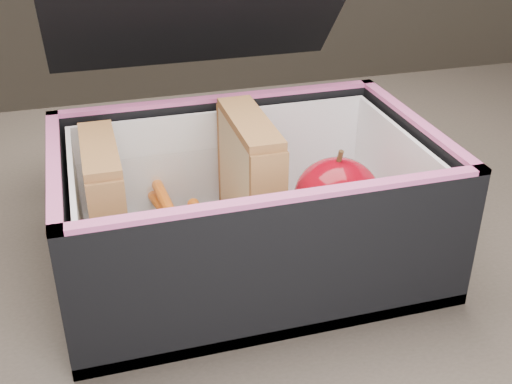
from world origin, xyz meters
TOP-DOWN VIEW (x-y plane):
  - kitchen_table at (0.00, 0.00)m, footprint 1.20×0.80m
  - lunch_bag at (-0.07, -0.03)m, footprint 0.30×0.33m
  - plastic_tub at (-0.12, -0.02)m, footprint 0.16×0.12m
  - sandwich_left at (-0.18, -0.02)m, footprint 0.03×0.10m
  - sandwich_right at (-0.06, -0.02)m, footprint 0.03×0.10m
  - carrot_sticks at (-0.12, -0.02)m, footprint 0.05×0.15m
  - paper_napkin at (0.01, -0.03)m, footprint 0.08×0.09m
  - red_apple at (0.01, -0.04)m, footprint 0.10×0.10m

SIDE VIEW (x-z plane):
  - kitchen_table at x=0.00m, z-range 0.28..1.03m
  - paper_napkin at x=0.01m, z-range 0.76..0.77m
  - carrot_sticks at x=-0.12m, z-range 0.77..0.80m
  - plastic_tub at x=-0.12m, z-range 0.76..0.83m
  - red_apple at x=0.01m, z-range 0.77..0.85m
  - lunch_bag at x=-0.07m, z-range 0.68..0.95m
  - sandwich_left at x=-0.18m, z-range 0.77..0.87m
  - sandwich_right at x=-0.06m, z-range 0.77..0.88m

